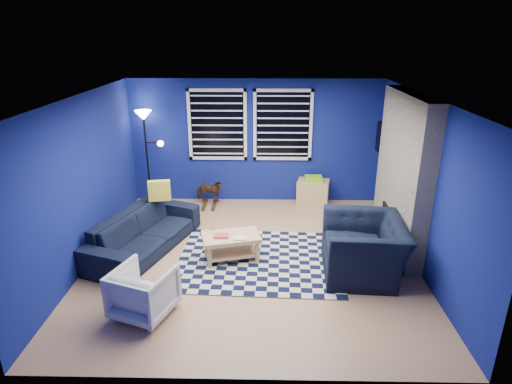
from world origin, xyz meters
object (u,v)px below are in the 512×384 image
tv (384,141)px  floor_lamp (146,128)px  coffee_table (231,242)px  cabinet (313,192)px  sofa (144,232)px  armchair_bent (144,292)px  armchair_big (363,248)px  rocking_horse (209,191)px

tv → floor_lamp: floor_lamp is taller
coffee_table → cabinet: cabinet is taller
coffee_table → cabinet: (1.50, 2.29, -0.03)m
sofa → cabinet: size_ratio=3.16×
armchair_bent → floor_lamp: 3.96m
tv → armchair_big: (-0.81, -2.39, -0.99)m
floor_lamp → tv: bearing=-3.0°
rocking_horse → floor_lamp: bearing=95.2°
cabinet → floor_lamp: size_ratio=0.36×
tv → coffee_table: (-2.76, -2.04, -1.10)m
sofa → armchair_bent: bearing=-145.9°
armchair_bent → sofa: bearing=-55.2°
tv → armchair_big: 2.71m
armchair_big → floor_lamp: (-3.77, 2.63, 1.16)m
tv → floor_lamp: 4.58m
armchair_bent → floor_lamp: bearing=-57.1°
rocking_horse → armchair_bent: bearing=-176.5°
tv → rocking_horse: 3.55m
tv → armchair_big: size_ratio=0.79×
coffee_table → sofa: bearing=168.4°
armchair_bent → cabinet: size_ratio=1.01×
tv → cabinet: (-1.26, 0.25, -1.13)m
coffee_table → cabinet: bearing=56.8°
rocking_horse → armchair_big: bearing=-125.1°
floor_lamp → coffee_table: bearing=-51.5°
armchair_bent → floor_lamp: (-0.83, 3.66, 1.25)m
armchair_big → cabinet: size_ratio=1.82×
armchair_bent → tv: bearing=-117.4°
armchair_big → rocking_horse: 3.60m
cabinet → coffee_table: bearing=-110.7°
armchair_big → cabinet: (-0.45, 2.64, -0.14)m
tv → armchair_bent: 5.19m
tv → rocking_horse: size_ratio=1.77×
armchair_bent → coffee_table: bearing=-105.3°
floor_lamp → sofa: bearing=-78.9°
rocking_horse → tv: bearing=-82.9°
tv → cabinet: 1.71m
rocking_horse → floor_lamp: floor_lamp is taller
rocking_horse → coffee_table: (0.61, -2.19, -0.01)m
tv → rocking_horse: (-3.37, 0.14, -1.09)m
sofa → armchair_big: size_ratio=1.74×
coffee_table → floor_lamp: (-1.81, 2.28, 1.27)m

